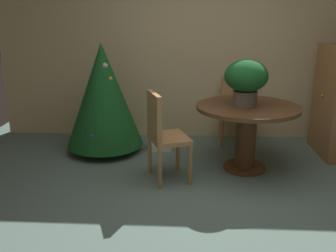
# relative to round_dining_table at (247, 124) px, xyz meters

# --- Properties ---
(ground_plane) EXTENTS (6.60, 6.60, 0.00)m
(ground_plane) POSITION_rel_round_dining_table_xyz_m (-0.41, -0.93, -0.55)
(ground_plane) COLOR slate
(back_wall_panel) EXTENTS (6.00, 0.10, 2.60)m
(back_wall_panel) POSITION_rel_round_dining_table_xyz_m (-0.41, 1.27, 0.75)
(back_wall_panel) COLOR beige
(back_wall_panel) RESTS_ON ground_plane
(round_dining_table) EXTENTS (1.16, 1.16, 0.77)m
(round_dining_table) POSITION_rel_round_dining_table_xyz_m (0.00, 0.00, 0.00)
(round_dining_table) COLOR brown
(round_dining_table) RESTS_ON ground_plane
(flower_vase) EXTENTS (0.48, 0.48, 0.52)m
(flower_vase) POSITION_rel_round_dining_table_xyz_m (-0.04, -0.02, 0.52)
(flower_vase) COLOR #665B51
(flower_vase) RESTS_ON round_dining_table
(wooden_chair_far) EXTENTS (0.46, 0.38, 0.92)m
(wooden_chair_far) POSITION_rel_round_dining_table_xyz_m (0.00, 0.96, -0.02)
(wooden_chair_far) COLOR #B27F4C
(wooden_chair_far) RESTS_ON ground_plane
(wooden_chair_left) EXTENTS (0.52, 0.57, 0.98)m
(wooden_chair_left) POSITION_rel_round_dining_table_xyz_m (-0.94, -0.34, -0.00)
(wooden_chair_left) COLOR #B27F4C
(wooden_chair_left) RESTS_ON ground_plane
(holiday_tree) EXTENTS (0.99, 0.99, 1.42)m
(holiday_tree) POSITION_rel_round_dining_table_xyz_m (-1.76, 0.51, 0.20)
(holiday_tree) COLOR brown
(holiday_tree) RESTS_ON ground_plane
(gift_box_cream) EXTENTS (0.32, 0.25, 0.23)m
(gift_box_cream) POSITION_rel_round_dining_table_xyz_m (-1.04, 0.60, -0.44)
(gift_box_cream) COLOR silver
(gift_box_cream) RESTS_ON ground_plane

